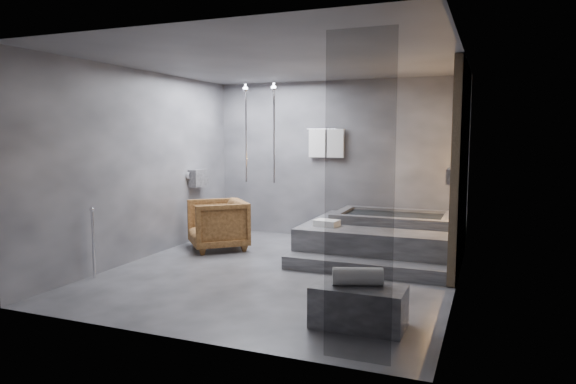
% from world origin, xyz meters
% --- Properties ---
extents(room, '(5.00, 5.04, 2.82)m').
position_xyz_m(room, '(0.40, 0.24, 1.73)').
color(room, '#313133').
rests_on(room, ground).
extents(tub_deck, '(2.20, 2.00, 0.50)m').
position_xyz_m(tub_deck, '(1.05, 1.45, 0.25)').
color(tub_deck, '#363639').
rests_on(tub_deck, ground).
extents(tub_step, '(2.20, 0.36, 0.18)m').
position_xyz_m(tub_step, '(1.05, 0.27, 0.09)').
color(tub_step, '#363639').
rests_on(tub_step, ground).
extents(concrete_bench, '(0.89, 0.49, 0.40)m').
position_xyz_m(concrete_bench, '(1.45, -1.59, 0.20)').
color(concrete_bench, '#313133').
rests_on(concrete_bench, ground).
extents(driftwood_chair, '(1.24, 1.23, 0.81)m').
position_xyz_m(driftwood_chair, '(-1.50, 0.89, 0.40)').
color(driftwood_chair, '#432710').
rests_on(driftwood_chair, ground).
extents(rolled_towel, '(0.52, 0.32, 0.17)m').
position_xyz_m(rolled_towel, '(1.43, -1.56, 0.49)').
color(rolled_towel, white).
rests_on(rolled_towel, concrete_bench).
extents(deck_towel, '(0.38, 0.30, 0.09)m').
position_xyz_m(deck_towel, '(0.35, 0.89, 0.55)').
color(deck_towel, white).
rests_on(deck_towel, tub_deck).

